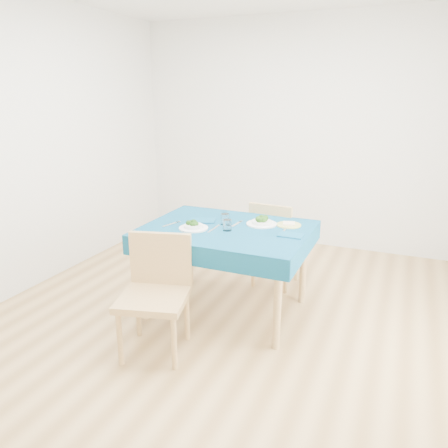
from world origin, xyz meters
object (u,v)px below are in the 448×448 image
at_px(chair_near, 153,278).
at_px(bowl_near, 194,225).
at_px(chair_far, 277,234).
at_px(table, 227,270).
at_px(bowl_far, 262,220).
at_px(side_plate, 289,225).

bearing_deg(chair_near, bowl_near, 75.57).
bearing_deg(chair_far, table, 76.74).
bearing_deg(table, chair_near, -106.45).
height_order(bowl_near, bowl_far, bowl_far).
bearing_deg(bowl_near, chair_near, -89.70).
xyz_separation_m(chair_near, bowl_near, (-0.00, 0.65, 0.21)).
relative_size(table, chair_near, 1.16).
bearing_deg(bowl_near, chair_far, 61.48).
xyz_separation_m(table, bowl_near, (-0.24, -0.14, 0.42)).
distance_m(table, bowl_near, 0.50).
bearing_deg(chair_near, bowl_far, 49.59).
distance_m(chair_near, bowl_far, 1.11).
bearing_deg(bowl_far, chair_far, 91.49).
bearing_deg(bowl_far, bowl_near, -145.02).
relative_size(chair_near, chair_far, 1.13).
bearing_deg(chair_far, bowl_near, 65.85).
relative_size(table, chair_far, 1.31).
height_order(table, side_plate, side_plate).
bearing_deg(table, bowl_near, -149.28).
relative_size(bowl_near, bowl_far, 0.93).
height_order(chair_far, side_plate, chair_far).
height_order(table, chair_near, chair_near).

